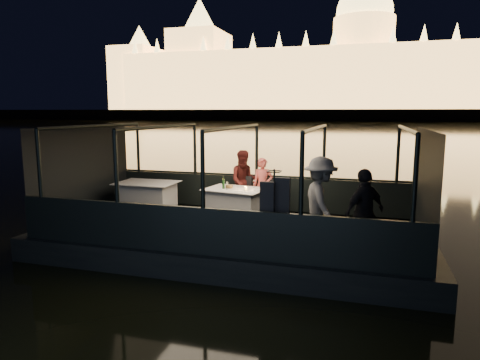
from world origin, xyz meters
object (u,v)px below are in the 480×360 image
(chair_port_left, at_px, (243,196))
(coat_stand, at_px, (274,209))
(dining_table_aft, at_px, (147,198))
(person_woman_coral, at_px, (263,185))
(passenger_dark, at_px, (364,211))
(dining_table_central, at_px, (235,204))
(person_man_maroon, at_px, (244,184))
(chair_port_right, at_px, (268,198))
(wine_bottle, at_px, (224,183))
(passenger_stripe, at_px, (320,205))

(chair_port_left, distance_m, coat_stand, 3.60)
(dining_table_aft, relative_size, person_woman_coral, 1.05)
(dining_table_aft, bearing_deg, passenger_dark, -19.34)
(dining_table_central, xyz_separation_m, chair_port_left, (-0.01, 0.73, 0.06))
(person_man_maroon, distance_m, passenger_dark, 4.18)
(dining_table_central, xyz_separation_m, person_man_maroon, (-0.02, 0.88, 0.36))
(person_woman_coral, distance_m, passenger_dark, 3.72)
(dining_table_central, xyz_separation_m, person_woman_coral, (0.52, 0.76, 0.36))
(dining_table_aft, relative_size, chair_port_left, 1.63)
(chair_port_right, relative_size, wine_bottle, 3.08)
(dining_table_central, height_order, chair_port_right, chair_port_right)
(dining_table_central, distance_m, passenger_stripe, 2.84)
(dining_table_central, bearing_deg, dining_table_aft, 179.82)
(chair_port_left, bearing_deg, dining_table_aft, -143.01)
(coat_stand, bearing_deg, chair_port_right, 104.50)
(dining_table_central, distance_m, person_man_maroon, 0.95)
(coat_stand, bearing_deg, passenger_stripe, 48.00)
(chair_port_left, xyz_separation_m, person_man_maroon, (-0.01, 0.15, 0.30))
(person_woman_coral, height_order, passenger_stripe, passenger_stripe)
(person_man_maroon, distance_m, passenger_stripe, 3.42)
(coat_stand, xyz_separation_m, passenger_stripe, (0.75, 0.83, -0.05))
(dining_table_aft, relative_size, wine_bottle, 5.24)
(dining_table_aft, xyz_separation_m, person_man_maroon, (2.42, 0.87, 0.36))
(person_woman_coral, bearing_deg, wine_bottle, -150.28)
(person_man_maroon, bearing_deg, chair_port_left, -108.30)
(wine_bottle, bearing_deg, person_man_maroon, 73.86)
(person_man_maroon, xyz_separation_m, passenger_stripe, (2.26, -2.56, 0.10))
(coat_stand, bearing_deg, passenger_dark, 20.15)
(wine_bottle, bearing_deg, dining_table_aft, 178.18)
(chair_port_right, distance_m, wine_bottle, 1.26)
(person_man_maroon, bearing_deg, wine_bottle, -127.24)
(person_woman_coral, distance_m, wine_bottle, 1.16)
(chair_port_right, distance_m, passenger_dark, 3.48)
(passenger_dark, distance_m, wine_bottle, 3.85)
(passenger_stripe, bearing_deg, person_man_maroon, 18.63)
(chair_port_left, relative_size, passenger_stripe, 0.52)
(chair_port_right, xyz_separation_m, coat_stand, (0.80, -3.08, 0.45))
(passenger_stripe, height_order, wine_bottle, passenger_stripe)
(chair_port_left, distance_m, passenger_stripe, 3.32)
(chair_port_left, xyz_separation_m, chair_port_right, (0.71, -0.15, 0.00))
(person_woman_coral, xyz_separation_m, passenger_stripe, (1.73, -2.44, 0.10))
(dining_table_central, distance_m, chair_port_right, 0.91)
(passenger_stripe, bearing_deg, coat_stand, 115.09)
(passenger_dark, bearing_deg, chair_port_left, -88.47)
(chair_port_right, relative_size, passenger_dark, 0.55)
(dining_table_central, height_order, dining_table_aft, dining_table_aft)
(coat_stand, distance_m, person_woman_coral, 3.42)
(wine_bottle, bearing_deg, passenger_dark, -29.03)
(person_woman_coral, bearing_deg, passenger_stripe, -70.40)
(chair_port_right, bearing_deg, person_man_maroon, 143.46)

